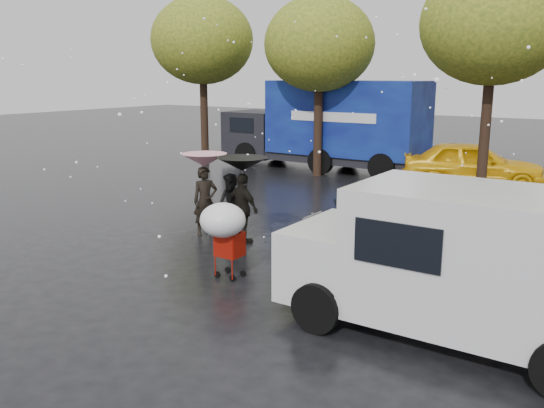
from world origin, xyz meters
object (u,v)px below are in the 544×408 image
Objects in this scene: white_van at (464,262)px; yellow_taxi at (472,164)px; person_pink at (205,201)px; blue_truck at (328,126)px; vendor_cart at (350,238)px; person_black at (243,209)px; shopping_cart at (224,224)px.

yellow_taxi is at bearing 104.40° from white_van.
person_pink is 0.20× the size of blue_truck.
yellow_taxi is at bearing 92.79° from vendor_cart.
vendor_cart is 10.23m from yellow_taxi.
person_black is at bearing 158.75° from white_van.
blue_truck is at bearing 110.13° from shopping_cart.
person_pink is at bearing 8.49° from person_black.
vendor_cart is at bearing -59.58° from blue_truck.
shopping_cart is at bearing 154.72° from yellow_taxi.
shopping_cart is (1.14, -2.10, 0.26)m from person_black.
shopping_cart is 13.09m from blue_truck.
person_pink is at bearing 161.56° from white_van.
shopping_cart is at bearing -139.68° from vendor_cart.
person_black is at bearing 146.85° from yellow_taxi.
blue_truck is (-2.20, 10.09, 0.94)m from person_pink.
blue_truck is at bearing 125.68° from white_van.
person_pink is 4.16m from vendor_cart.
yellow_taxi is (2.45, 9.65, -0.02)m from person_black.
vendor_cart is (4.11, -0.65, -0.09)m from person_pink.
yellow_taxi is at bearing 83.64° from shopping_cart.
shopping_cart is at bearing -69.87° from blue_truck.
person_black is 1.09× the size of shopping_cart.
person_black is at bearing 118.44° from shopping_cart.
person_pink is 1.11× the size of shopping_cart.
shopping_cart is 0.32× the size of yellow_taxi.
white_van reaches higher than person_pink.
white_van is at bearing 175.47° from yellow_taxi.
blue_truck is (-3.36, 10.17, 0.96)m from person_black.
vendor_cart is (2.95, -0.57, -0.07)m from person_black.
person_pink is at bearing 136.49° from shopping_cart.
blue_truck is 1.81× the size of yellow_taxi.
person_pink is 1.02× the size of person_black.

